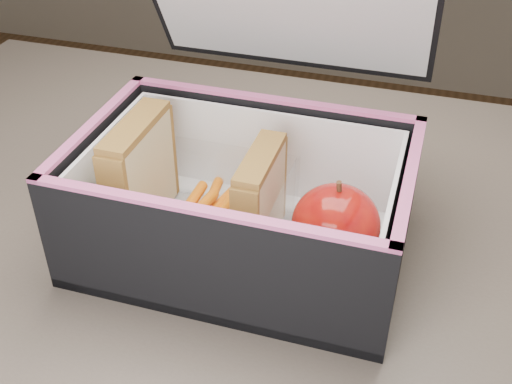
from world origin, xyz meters
TOP-DOWN VIEW (x-y plane):
  - kitchen_table at (0.00, 0.00)m, footprint 1.20×0.80m
  - lunch_bag at (-0.06, 0.01)m, footprint 0.30×0.30m
  - plastic_tub at (-0.11, 0.01)m, footprint 0.17×0.12m
  - sandwich_left at (-0.16, 0.01)m, footprint 0.03×0.10m
  - sandwich_right at (-0.05, 0.01)m, footprint 0.02×0.09m
  - carrot_sticks at (-0.10, -0.00)m, footprint 0.04×0.14m
  - paper_napkin at (0.02, 0.00)m, footprint 0.09×0.09m
  - red_apple at (0.03, 0.00)m, footprint 0.10×0.10m

SIDE VIEW (x-z plane):
  - kitchen_table at x=0.00m, z-range 0.28..1.03m
  - paper_napkin at x=0.02m, z-range 0.76..0.77m
  - carrot_sticks at x=-0.10m, z-range 0.77..0.80m
  - plastic_tub at x=-0.11m, z-range 0.76..0.83m
  - red_apple at x=0.03m, z-range 0.77..0.85m
  - sandwich_right at x=-0.05m, z-range 0.77..0.86m
  - lunch_bag at x=-0.06m, z-range 0.67..0.96m
  - sandwich_left at x=-0.16m, z-range 0.77..0.88m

